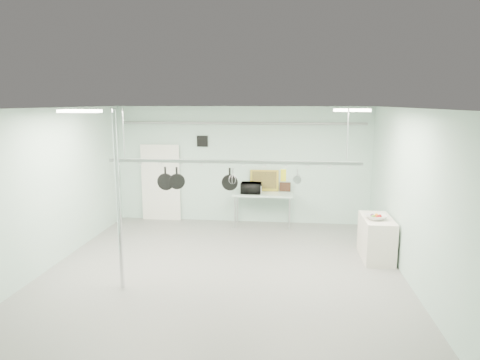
# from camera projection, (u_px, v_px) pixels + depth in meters

# --- Properties ---
(floor) EXTENTS (8.00, 8.00, 0.00)m
(floor) POSITION_uv_depth(u_px,v_px,m) (221.00, 278.00, 8.16)
(floor) COLOR gray
(floor) RESTS_ON ground
(ceiling) EXTENTS (7.00, 8.00, 0.02)m
(ceiling) POSITION_uv_depth(u_px,v_px,m) (219.00, 109.00, 7.59)
(ceiling) COLOR silver
(ceiling) RESTS_ON back_wall
(back_wall) EXTENTS (7.00, 0.02, 3.20)m
(back_wall) POSITION_uv_depth(u_px,v_px,m) (242.00, 165.00, 11.78)
(back_wall) COLOR #A0C0B3
(back_wall) RESTS_ON floor
(right_wall) EXTENTS (0.02, 8.00, 3.20)m
(right_wall) POSITION_uv_depth(u_px,v_px,m) (416.00, 201.00, 7.50)
(right_wall) COLOR #A0C0B3
(right_wall) RESTS_ON floor
(door) EXTENTS (1.10, 0.10, 2.20)m
(door) POSITION_uv_depth(u_px,v_px,m) (161.00, 183.00, 12.07)
(door) COLOR silver
(door) RESTS_ON floor
(wall_vent) EXTENTS (0.30, 0.04, 0.30)m
(wall_vent) POSITION_uv_depth(u_px,v_px,m) (202.00, 141.00, 11.76)
(wall_vent) COLOR black
(wall_vent) RESTS_ON back_wall
(conduit_pipe) EXTENTS (6.60, 0.07, 0.07)m
(conduit_pipe) POSITION_uv_depth(u_px,v_px,m) (242.00, 123.00, 11.48)
(conduit_pipe) COLOR gray
(conduit_pipe) RESTS_ON back_wall
(chrome_pole) EXTENTS (0.08, 0.08, 3.20)m
(chrome_pole) POSITION_uv_depth(u_px,v_px,m) (118.00, 201.00, 7.47)
(chrome_pole) COLOR silver
(chrome_pole) RESTS_ON floor
(prep_table) EXTENTS (1.60, 0.70, 0.91)m
(prep_table) POSITION_uv_depth(u_px,v_px,m) (263.00, 196.00, 11.47)
(prep_table) COLOR #A8C5B5
(prep_table) RESTS_ON floor
(side_cabinet) EXTENTS (0.60, 1.20, 0.90)m
(side_cabinet) POSITION_uv_depth(u_px,v_px,m) (376.00, 238.00, 9.11)
(side_cabinet) COLOR beige
(side_cabinet) RESTS_ON floor
(pot_rack) EXTENTS (4.80, 0.06, 1.00)m
(pot_rack) POSITION_uv_depth(u_px,v_px,m) (233.00, 160.00, 8.03)
(pot_rack) COLOR #B7B7BC
(pot_rack) RESTS_ON ceiling
(light_panel_left) EXTENTS (0.65, 0.30, 0.05)m
(light_panel_left) POSITION_uv_depth(u_px,v_px,m) (80.00, 111.00, 7.04)
(light_panel_left) COLOR white
(light_panel_left) RESTS_ON ceiling
(light_panel_right) EXTENTS (0.65, 0.30, 0.05)m
(light_panel_right) POSITION_uv_depth(u_px,v_px,m) (352.00, 110.00, 7.93)
(light_panel_right) COLOR white
(light_panel_right) RESTS_ON ceiling
(microwave) EXTENTS (0.54, 0.38, 0.29)m
(microwave) POSITION_uv_depth(u_px,v_px,m) (251.00, 188.00, 11.40)
(microwave) COLOR black
(microwave) RESTS_ON prep_table
(coffee_canister) EXTENTS (0.22, 0.22, 0.20)m
(coffee_canister) POSITION_uv_depth(u_px,v_px,m) (258.00, 190.00, 11.41)
(coffee_canister) COLOR silver
(coffee_canister) RESTS_ON prep_table
(painting_large) EXTENTS (0.78, 0.15, 0.58)m
(painting_large) POSITION_uv_depth(u_px,v_px,m) (264.00, 181.00, 11.69)
(painting_large) COLOR gold
(painting_large) RESTS_ON prep_table
(painting_small) EXTENTS (0.30, 0.10, 0.25)m
(painting_small) POSITION_uv_depth(u_px,v_px,m) (285.00, 187.00, 11.66)
(painting_small) COLOR #331D11
(painting_small) RESTS_ON prep_table
(fruit_bowl) EXTENTS (0.53, 0.53, 0.10)m
(fruit_bowl) POSITION_uv_depth(u_px,v_px,m) (376.00, 217.00, 8.89)
(fruit_bowl) COLOR silver
(fruit_bowl) RESTS_ON side_cabinet
(skillet_left) EXTENTS (0.33, 0.07, 0.46)m
(skillet_left) POSITION_uv_depth(u_px,v_px,m) (165.00, 179.00, 8.24)
(skillet_left) COLOR black
(skillet_left) RESTS_ON pot_rack
(skillet_mid) EXTENTS (0.31, 0.13, 0.44)m
(skillet_mid) POSITION_uv_depth(u_px,v_px,m) (177.00, 178.00, 8.21)
(skillet_mid) COLOR black
(skillet_mid) RESTS_ON pot_rack
(skillet_right) EXTENTS (0.31, 0.07, 0.43)m
(skillet_right) POSITION_uv_depth(u_px,v_px,m) (230.00, 179.00, 8.10)
(skillet_right) COLOR black
(skillet_right) RESTS_ON pot_rack
(whisk) EXTENTS (0.19, 0.19, 0.36)m
(whisk) POSITION_uv_depth(u_px,v_px,m) (233.00, 177.00, 8.09)
(whisk) COLOR silver
(whisk) RESTS_ON pot_rack
(grater) EXTENTS (0.10, 0.03, 0.25)m
(grater) POSITION_uv_depth(u_px,v_px,m) (283.00, 175.00, 7.98)
(grater) COLOR #C2CE18
(grater) RESTS_ON pot_rack
(saucepan) EXTENTS (0.18, 0.15, 0.28)m
(saucepan) POSITION_uv_depth(u_px,v_px,m) (297.00, 176.00, 7.95)
(saucepan) COLOR #A2A2A7
(saucepan) RESTS_ON pot_rack
(fruit_cluster) EXTENTS (0.24, 0.24, 0.09)m
(fruit_cluster) POSITION_uv_depth(u_px,v_px,m) (376.00, 215.00, 8.88)
(fruit_cluster) COLOR maroon
(fruit_cluster) RESTS_ON fruit_bowl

